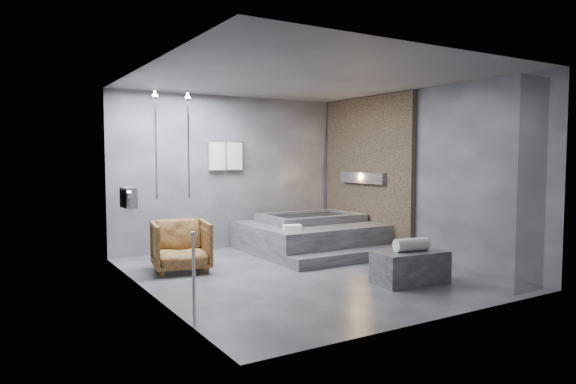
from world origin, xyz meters
TOP-DOWN VIEW (x-y plane):
  - room at (0.40, 0.24)m, footprint 5.00×5.04m
  - tub_deck at (1.05, 1.45)m, footprint 2.20×2.00m
  - tub_step at (1.05, 0.27)m, footprint 2.20×0.36m
  - concrete_bench at (0.89, -1.22)m, footprint 1.01×0.63m
  - driftwood_chair at (-1.50, 1.06)m, footprint 0.94×0.96m
  - rolled_towel at (0.90, -1.22)m, footprint 0.51×0.26m
  - deck_towel at (0.35, 0.91)m, footprint 0.35×0.31m

SIDE VIEW (x-z plane):
  - tub_step at x=1.05m, z-range 0.00..0.18m
  - concrete_bench at x=0.89m, z-range 0.00..0.43m
  - tub_deck at x=1.05m, z-range 0.00..0.50m
  - driftwood_chair at x=-1.50m, z-range 0.00..0.75m
  - rolled_towel at x=0.90m, z-range 0.43..0.61m
  - deck_towel at x=0.35m, z-range 0.50..0.58m
  - room at x=0.40m, z-range 0.32..3.14m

